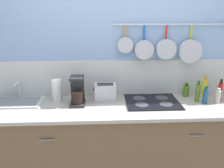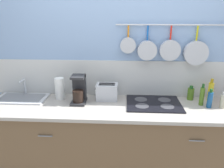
# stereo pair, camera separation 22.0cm
# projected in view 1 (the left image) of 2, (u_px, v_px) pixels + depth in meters

# --- Properties ---
(wall_back) EXTENTS (7.20, 0.16, 2.60)m
(wall_back) POSITION_uv_depth(u_px,v_px,m) (119.00, 63.00, 2.51)
(wall_back) COLOR #84A3CC
(wall_back) RESTS_ON ground_plane
(cabinet_base) EXTENTS (2.85, 0.61, 0.86)m
(cabinet_base) POSITION_uv_depth(u_px,v_px,m) (120.00, 144.00, 2.44)
(cabinet_base) COLOR brown
(cabinet_base) RESTS_ON ground_plane
(countertop) EXTENTS (2.89, 0.64, 0.03)m
(countertop) POSITION_uv_depth(u_px,v_px,m) (120.00, 107.00, 2.29)
(countertop) COLOR #A59E93
(countertop) RESTS_ON cabinet_base
(sink_basin) EXTENTS (0.56, 0.32, 0.21)m
(sink_basin) POSITION_uv_depth(u_px,v_px,m) (16.00, 101.00, 2.37)
(sink_basin) COLOR #B7BABF
(sink_basin) RESTS_ON countertop
(paper_towel_roll) EXTENTS (0.10, 0.10, 0.24)m
(paper_towel_roll) POSITION_uv_depth(u_px,v_px,m) (57.00, 90.00, 2.38)
(paper_towel_roll) COLOR white
(paper_towel_roll) RESTS_ON countertop
(coffee_maker) EXTENTS (0.16, 0.21, 0.30)m
(coffee_maker) POSITION_uv_depth(u_px,v_px,m) (77.00, 92.00, 2.32)
(coffee_maker) COLOR #262628
(coffee_maker) RESTS_ON countertop
(toaster) EXTENTS (0.25, 0.16, 0.18)m
(toaster) POSITION_uv_depth(u_px,v_px,m) (105.00, 92.00, 2.42)
(toaster) COLOR #B7BABF
(toaster) RESTS_ON countertop
(cooktop) EXTENTS (0.57, 0.45, 0.01)m
(cooktop) POSITION_uv_depth(u_px,v_px,m) (152.00, 102.00, 2.38)
(cooktop) COLOR black
(cooktop) RESTS_ON countertop
(bottle_dish_soap) EXTENTS (0.07, 0.07, 0.16)m
(bottle_dish_soap) POSITION_uv_depth(u_px,v_px,m) (186.00, 91.00, 2.52)
(bottle_dish_soap) COLOR #4C721E
(bottle_dish_soap) RESTS_ON countertop
(bottle_sesame_oil) EXTENTS (0.05, 0.05, 0.23)m
(bottle_sesame_oil) POSITION_uv_depth(u_px,v_px,m) (198.00, 92.00, 2.37)
(bottle_sesame_oil) COLOR #4C721E
(bottle_sesame_oil) RESTS_ON countertop
(bottle_olive_oil) EXTENTS (0.05, 0.05, 0.20)m
(bottle_olive_oil) POSITION_uv_depth(u_px,v_px,m) (205.00, 96.00, 2.33)
(bottle_olive_oil) COLOR navy
(bottle_olive_oil) RESTS_ON countertop
(bottle_hot_sauce) EXTENTS (0.06, 0.06, 0.25)m
(bottle_hot_sauce) POSITION_uv_depth(u_px,v_px,m) (204.00, 88.00, 2.49)
(bottle_hot_sauce) COLOR yellow
(bottle_hot_sauce) RESTS_ON countertop
(bottle_vinegar) EXTENTS (0.06, 0.06, 0.17)m
(bottle_vinegar) POSITION_uv_depth(u_px,v_px,m) (218.00, 97.00, 2.33)
(bottle_vinegar) COLOR #BFB799
(bottle_vinegar) RESTS_ON countertop
(bottle_cooking_wine) EXTENTS (0.05, 0.05, 0.24)m
(bottle_cooking_wine) POSITION_uv_depth(u_px,v_px,m) (220.00, 91.00, 2.41)
(bottle_cooking_wine) COLOR red
(bottle_cooking_wine) RESTS_ON countertop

